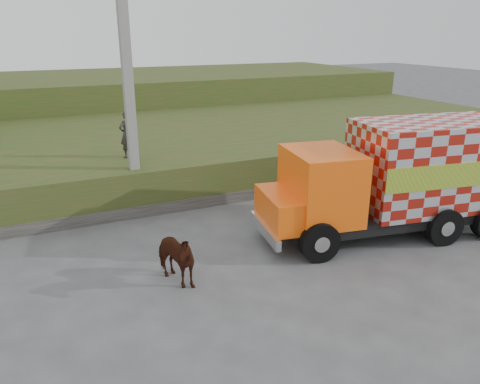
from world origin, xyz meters
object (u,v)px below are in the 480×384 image
utility_pole (128,89)px  pedestrian (127,134)px  cargo_truck (400,178)px  cow (173,257)px

utility_pole → pedestrian: bearing=84.7°
pedestrian → utility_pole: bearing=63.6°
cargo_truck → cow: bearing=-169.7°
cow → utility_pole: bearing=67.5°
cow → cargo_truck: bearing=-18.3°
utility_pole → cargo_truck: (6.70, -4.93, -2.36)m
utility_pole → pedestrian: 2.32m
cargo_truck → pedestrian: bearing=144.7°
cargo_truck → cow: size_ratio=4.83×
utility_pole → cow: utility_pole is taller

